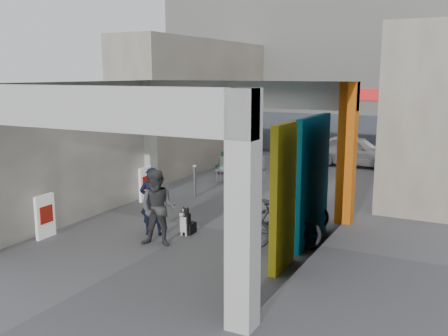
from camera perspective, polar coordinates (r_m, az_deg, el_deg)
The scene contains 21 objects.
ground at distance 12.31m, azimuth -2.59°, elevation -6.71°, with size 90.00×90.00×0.00m, color #5D5C62.
arcade_canopy at distance 10.86m, azimuth -2.39°, elevation 3.39°, with size 6.40×6.45×6.40m.
far_building at distance 24.87m, azimuth 13.97°, elevation 11.12°, with size 18.00×4.08×8.00m.
plaza_bldg_left at distance 20.53m, azimuth -3.08°, elevation 7.40°, with size 2.00×9.00×5.00m, color #BDB59C.
plaza_bldg_right at distance 17.76m, azimuth 22.99°, elevation 6.05°, with size 2.00×9.00×5.00m, color #BDB59C.
bollard_left at distance 15.12m, azimuth -3.37°, elevation -1.54°, with size 0.09×0.09×0.96m, color gray.
bollard_center at distance 14.16m, azimuth 2.59°, elevation -2.38°, with size 0.09×0.09×0.96m, color gray.
bollard_right at distance 13.63m, azimuth 8.12°, elevation -3.27°, with size 0.09×0.09×0.83m, color gray.
advert_board_near at distance 12.08m, azimuth -19.77°, elevation -5.19°, with size 0.12×0.55×1.00m.
advert_board_far at distance 14.83m, azimuth -8.99°, elevation -1.80°, with size 0.12×0.55×1.00m.
cafe_set at distance 17.36m, azimuth 1.91°, elevation -0.51°, with size 1.43×1.16×0.87m.
produce_stand at distance 18.59m, azimuth 1.09°, elevation 0.29°, with size 1.23×0.66×0.81m.
crate_stack at distance 18.47m, azimuth 8.65°, elevation -0.03°, with size 0.48×0.39×0.56m.
border_collie at distance 11.69m, azimuth -4.29°, elevation -6.30°, with size 0.25×0.50×0.68m.
man_with_dog at distance 11.63m, azimuth -8.18°, elevation -3.78°, with size 0.58×0.38×1.59m, color black.
man_back_turned at distance 10.86m, azimuth -7.56°, elevation -4.59°, with size 0.81×0.63×1.67m, color #434345.
man_elderly at distance 12.39m, azimuth 6.76°, elevation -2.90°, with size 0.76×0.50×1.57m, color #597BAD.
man_crates at distance 18.71m, azimuth 9.13°, elevation 2.33°, with size 1.17×0.49×2.00m, color black.
bicycle_front at distance 12.24m, azimuth 7.48°, elevation -4.44°, with size 0.67×1.92×1.01m, color black.
bicycle_rear at distance 10.66m, azimuth 6.48°, elevation -6.63°, with size 0.49×1.73×1.04m, color black.
white_van at distance 20.89m, azimuth 14.69°, elevation 1.93°, with size 1.47×3.64×1.24m, color white.
Camera 1 is at (5.90, -10.16, 3.69)m, focal length 40.00 mm.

